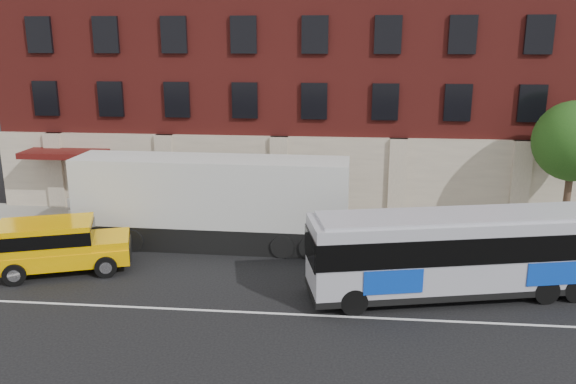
# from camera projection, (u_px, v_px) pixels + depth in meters

# --- Properties ---
(ground) EXTENTS (120.00, 120.00, 0.00)m
(ground) POSITION_uv_depth(u_px,v_px,m) (240.00, 319.00, 19.34)
(ground) COLOR black
(ground) RESTS_ON ground
(sidewalk) EXTENTS (60.00, 6.00, 0.15)m
(sidewalk) POSITION_uv_depth(u_px,v_px,m) (273.00, 230.00, 27.98)
(sidewalk) COLOR gray
(sidewalk) RESTS_ON ground
(kerb) EXTENTS (60.00, 0.25, 0.15)m
(kerb) POSITION_uv_depth(u_px,v_px,m) (264.00, 253.00, 25.09)
(kerb) COLOR gray
(kerb) RESTS_ON ground
(lane_line) EXTENTS (60.00, 0.12, 0.01)m
(lane_line) POSITION_uv_depth(u_px,v_px,m) (242.00, 312.00, 19.82)
(lane_line) COLOR silver
(lane_line) RESTS_ON ground
(building) EXTENTS (30.00, 12.10, 15.00)m
(building) POSITION_uv_depth(u_px,v_px,m) (289.00, 63.00, 33.68)
(building) COLOR maroon
(building) RESTS_ON sidewalk
(sign_pole) EXTENTS (0.30, 0.20, 2.50)m
(sign_pole) POSITION_uv_depth(u_px,v_px,m) (73.00, 215.00, 25.69)
(sign_pole) COLOR gray
(sign_pole) RESTS_ON ground
(street_tree) EXTENTS (3.60, 3.60, 6.20)m
(street_tree) POSITION_uv_depth(u_px,v_px,m) (575.00, 144.00, 26.05)
(street_tree) COLOR #3A271D
(street_tree) RESTS_ON sidewalk
(city_bus) EXTENTS (11.44, 4.81, 3.07)m
(city_bus) POSITION_uv_depth(u_px,v_px,m) (465.00, 251.00, 20.75)
(city_bus) COLOR #AAAAB5
(city_bus) RESTS_ON ground
(yellow_suv) EXTENTS (5.54, 3.68, 2.07)m
(yellow_suv) POSITION_uv_depth(u_px,v_px,m) (56.00, 243.00, 22.98)
(yellow_suv) COLOR #FFB500
(yellow_suv) RESTS_ON ground
(shipping_container) EXTENTS (11.98, 2.76, 3.98)m
(shipping_container) POSITION_uv_depth(u_px,v_px,m) (212.00, 203.00, 25.72)
(shipping_container) COLOR black
(shipping_container) RESTS_ON ground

